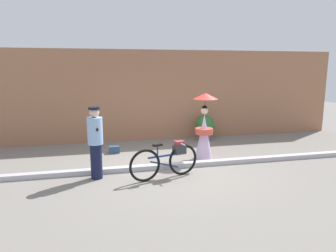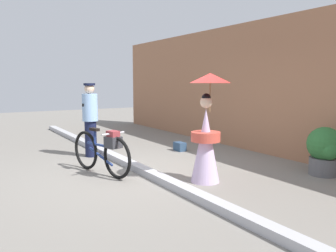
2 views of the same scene
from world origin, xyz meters
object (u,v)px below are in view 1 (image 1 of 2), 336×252
Objects in this scene: bicycle_near_officer at (167,159)px; person_officer at (95,141)px; backpack_on_pavement at (114,149)px; potted_plant_by_door at (205,127)px; person_with_parasol at (204,128)px.

person_officer is at bearing 168.55° from bicycle_near_officer.
bicycle_near_officer is 2.63m from backpack_on_pavement.
potted_plant_by_door reaches higher than bicycle_near_officer.
person_officer reaches higher than potted_plant_by_door.
potted_plant_by_door is 2.84× the size of backpack_on_pavement.
person_officer is 4.83m from potted_plant_by_door.
bicycle_near_officer is 0.92× the size of person_with_parasol.
bicycle_near_officer is at bearing -135.96° from person_with_parasol.
person_with_parasol is 2.25m from potted_plant_by_door.
person_officer is at bearing -161.47° from person_with_parasol.
potted_plant_by_door is at bearing 57.54° from bicycle_near_officer.
backpack_on_pavement is at bearing -162.87° from potted_plant_by_door.
person_officer is 3.09m from person_with_parasol.
person_with_parasol is at bearing 18.53° from person_officer.
person_officer is 5.32× the size of backpack_on_pavement.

